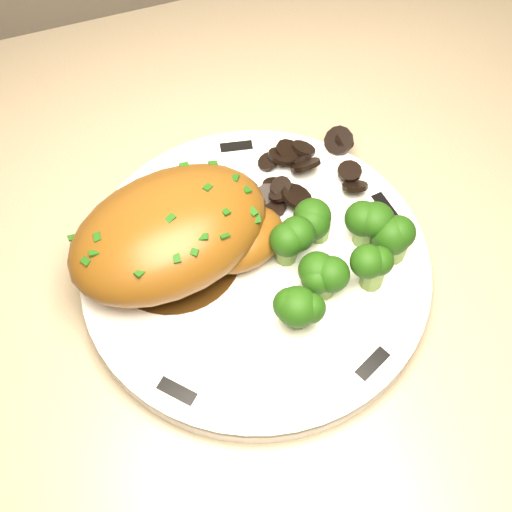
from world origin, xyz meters
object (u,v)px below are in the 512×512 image
object	(u,v)px
broccoli_florets	(339,253)
chicken_breast	(178,233)
counter	(170,411)
plate	(256,268)

from	to	relation	value
broccoli_florets	chicken_breast	bearing A→B (deg)	154.44
counter	chicken_breast	size ratio (longest dim) A/B	11.32
counter	chicken_breast	distance (m)	0.53
counter	plate	bearing A→B (deg)	-32.00
counter	broccoli_florets	bearing A→B (deg)	-29.57
counter	broccoli_florets	world-z (taller)	counter
broccoli_florets	counter	bearing A→B (deg)	150.43
plate	chicken_breast	bearing A→B (deg)	153.54
counter	broccoli_florets	size ratio (longest dim) A/B	17.56
counter	chicken_breast	xyz separation A→B (m)	(0.06, -0.04, 0.53)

